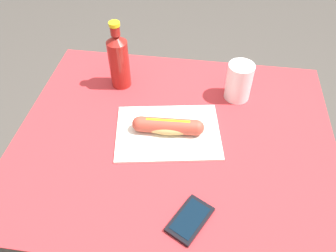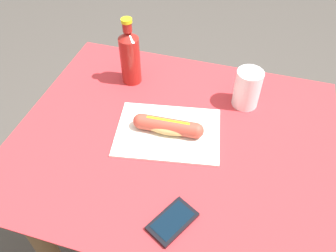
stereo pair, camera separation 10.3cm
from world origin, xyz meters
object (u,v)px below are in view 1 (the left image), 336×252
soda_bottle (119,60)px  drinking_cup (239,82)px  cell_phone (190,219)px  hot_dog (168,126)px

soda_bottle → drinking_cup: bearing=-1.5°
cell_phone → hot_dog: bearing=108.6°
hot_dog → drinking_cup: (0.21, 0.20, 0.04)m
hot_dog → drinking_cup: 0.29m
hot_dog → drinking_cup: bearing=43.9°
drinking_cup → hot_dog: bearing=-136.1°
cell_phone → drinking_cup: size_ratio=1.08×
cell_phone → drinking_cup: bearing=77.1°
soda_bottle → drinking_cup: size_ratio=1.85×
hot_dog → cell_phone: size_ratio=1.56×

